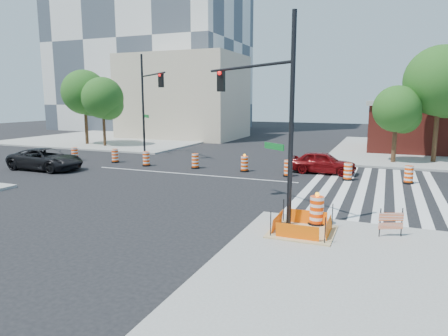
{
  "coord_description": "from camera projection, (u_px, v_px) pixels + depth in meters",
  "views": [
    {
      "loc": [
        11.53,
        -22.45,
        4.76
      ],
      "look_at": [
        4.19,
        -4.49,
        1.4
      ],
      "focal_mm": 32.0,
      "sensor_mm": 36.0,
      "label": 1
    }
  ],
  "objects": [
    {
      "name": "median_drum_4",
      "position": [
        245.0,
        164.0,
        26.46
      ],
      "size": [
        0.6,
        0.6,
        1.18
      ],
      "color": "black",
      "rests_on": "ground"
    },
    {
      "name": "pit_drum",
      "position": [
        317.0,
        212.0,
        14.68
      ],
      "size": [
        0.64,
        0.64,
        1.25
      ],
      "color": "black",
      "rests_on": "ground"
    },
    {
      "name": "median_drum_6",
      "position": [
        348.0,
        172.0,
        23.59
      ],
      "size": [
        0.6,
        0.6,
        1.02
      ],
      "color": "black",
      "rests_on": "ground"
    },
    {
      "name": "median_drum_5",
      "position": [
        288.0,
        169.0,
        24.79
      ],
      "size": [
        0.6,
        0.6,
        1.02
      ],
      "color": "black",
      "rests_on": "ground"
    },
    {
      "name": "dark_suv",
      "position": [
        46.0,
        159.0,
        27.1
      ],
      "size": [
        5.28,
        2.47,
        1.46
      ],
      "primitive_type": "imported",
      "rotation": [
        0.0,
        0.0,
        1.56
      ],
      "color": "black",
      "rests_on": "ground"
    },
    {
      "name": "median_drum_1",
      "position": [
        115.0,
        156.0,
        30.23
      ],
      "size": [
        0.6,
        0.6,
        1.02
      ],
      "color": "black",
      "rests_on": "ground"
    },
    {
      "name": "signal_pole_nw",
      "position": [
        148.0,
        94.0,
        33.32
      ],
      "size": [
        4.87,
        4.32,
        8.42
      ],
      "rotation": [
        0.0,
        0.0,
        -0.72
      ],
      "color": "black",
      "rests_on": "ground"
    },
    {
      "name": "median_drum_7",
      "position": [
        409.0,
        175.0,
        22.66
      ],
      "size": [
        0.6,
        0.6,
        1.02
      ],
      "color": "black",
      "rests_on": "ground"
    },
    {
      "name": "excavation_pit",
      "position": [
        302.0,
        230.0,
        13.98
      ],
      "size": [
        2.2,
        2.2,
        0.9
      ],
      "color": "tan",
      "rests_on": "ground"
    },
    {
      "name": "ground",
      "position": [
        190.0,
        174.0,
        25.58
      ],
      "size": [
        120.0,
        120.0,
        0.0
      ],
      "primitive_type": "plane",
      "color": "black",
      "rests_on": "ground"
    },
    {
      "name": "tree_north_d",
      "position": [
        441.0,
        85.0,
        28.8
      ],
      "size": [
        5.05,
        5.05,
        8.59
      ],
      "color": "#382314",
      "rests_on": "ground"
    },
    {
      "name": "tree_north_b",
      "position": [
        103.0,
        100.0,
        39.22
      ],
      "size": [
        4.06,
        4.06,
        6.9
      ],
      "color": "#382314",
      "rests_on": "ground"
    },
    {
      "name": "red_coupe",
      "position": [
        323.0,
        162.0,
        25.79
      ],
      "size": [
        4.22,
        1.73,
        1.43
      ],
      "primitive_type": "imported",
      "rotation": [
        0.0,
        0.0,
        1.56
      ],
      "color": "#63080A",
      "rests_on": "ground"
    },
    {
      "name": "median_drum_0",
      "position": [
        75.0,
        155.0,
        31.07
      ],
      "size": [
        0.6,
        0.6,
        1.02
      ],
      "color": "black",
      "rests_on": "ground"
    },
    {
      "name": "median_drum_3",
      "position": [
        195.0,
        162.0,
        27.68
      ],
      "size": [
        0.6,
        0.6,
        1.02
      ],
      "color": "black",
      "rests_on": "ground"
    },
    {
      "name": "sidewalk_nw",
      "position": [
        126.0,
        138.0,
        48.7
      ],
      "size": [
        22.0,
        22.0,
        0.15
      ],
      "primitive_type": "cube",
      "color": "gray",
      "rests_on": "ground"
    },
    {
      "name": "lane_centerline",
      "position": [
        190.0,
        174.0,
        25.58
      ],
      "size": [
        14.0,
        0.12,
        0.01
      ],
      "primitive_type": "cube",
      "color": "silver",
      "rests_on": "ground"
    },
    {
      "name": "signal_pole_se",
      "position": [
        265.0,
        101.0,
        15.29
      ],
      "size": [
        4.7,
        3.52,
        7.6
      ],
      "rotation": [
        0.0,
        0.0,
        2.51
      ],
      "color": "black",
      "rests_on": "ground"
    },
    {
      "name": "crosswalk_east",
      "position": [
        371.0,
        188.0,
        21.5
      ],
      "size": [
        6.75,
        13.5,
        0.01
      ],
      "color": "silver",
      "rests_on": "ground"
    },
    {
      "name": "tree_north_c",
      "position": [
        397.0,
        112.0,
        29.05
      ],
      "size": [
        3.43,
        3.38,
        5.75
      ],
      "color": "#382314",
      "rests_on": "ground"
    },
    {
      "name": "median_drum_2",
      "position": [
        146.0,
        159.0,
        28.66
      ],
      "size": [
        0.6,
        0.6,
        1.02
      ],
      "color": "black",
      "rests_on": "ground"
    },
    {
      "name": "tree_north_a",
      "position": [
        85.0,
        95.0,
        40.77
      ],
      "size": [
        4.53,
        4.53,
        7.71
      ],
      "color": "#382314",
      "rests_on": "ground"
    },
    {
      "name": "beige_midrise",
      "position": [
        184.0,
        97.0,
        49.27
      ],
      "size": [
        14.0,
        10.0,
        10.0
      ],
      "primitive_type": "cube",
      "color": "#C5B297",
      "rests_on": "ground"
    },
    {
      "name": "barricade",
      "position": [
        391.0,
        221.0,
        13.47
      ],
      "size": [
        0.78,
        0.38,
        0.99
      ],
      "rotation": [
        0.0,
        0.0,
        0.43
      ],
      "color": "#FF4405",
      "rests_on": "ground"
    }
  ]
}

